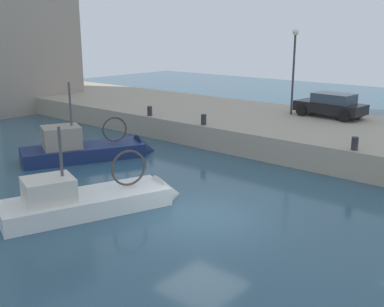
{
  "coord_description": "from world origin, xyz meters",
  "views": [
    {
      "loc": [
        -10.91,
        -8.95,
        5.98
      ],
      "look_at": [
        2.58,
        2.68,
        1.2
      ],
      "focal_mm": 43.29,
      "sensor_mm": 36.0,
      "label": 1
    }
  ],
  "objects": [
    {
      "name": "mooring_bollard_north",
      "position": [
        7.35,
        10.0,
        1.48
      ],
      "size": [
        0.28,
        0.28,
        0.55
      ],
      "primitive_type": "cylinder",
      "color": "#2D2D33",
      "rests_on": "quay_wall"
    },
    {
      "name": "fishing_boat_navy",
      "position": [
        2.16,
        8.79,
        0.17
      ],
      "size": [
        6.64,
        4.37,
        4.56
      ],
      "color": "navy",
      "rests_on": "ground"
    },
    {
      "name": "water_surface",
      "position": [
        0.0,
        0.0,
        0.0
      ],
      "size": [
        80.0,
        80.0,
        0.0
      ],
      "primitive_type": "plane",
      "color": "#2D5166",
      "rests_on": "ground"
    },
    {
      "name": "quay_streetlamp",
      "position": [
        13.0,
        4.05,
        4.45
      ],
      "size": [
        0.36,
        0.36,
        4.83
      ],
      "color": "#38383D",
      "rests_on": "quay_wall"
    },
    {
      "name": "fishing_boat_white",
      "position": [
        -1.82,
        3.22,
        0.13
      ],
      "size": [
        6.6,
        3.75,
        3.85
      ],
      "color": "white",
      "rests_on": "ground"
    },
    {
      "name": "quay_wall",
      "position": [
        11.5,
        0.0,
        0.6
      ],
      "size": [
        9.0,
        56.0,
        1.2
      ],
      "primitive_type": "cube",
      "color": "#ADA08C",
      "rests_on": "ground"
    },
    {
      "name": "mooring_bollard_south",
      "position": [
        7.35,
        -2.0,
        1.48
      ],
      "size": [
        0.28,
        0.28,
        0.55
      ],
      "primitive_type": "cylinder",
      "color": "#2D2D33",
      "rests_on": "quay_wall"
    },
    {
      "name": "mooring_bollard_mid",
      "position": [
        7.35,
        6.0,
        1.48
      ],
      "size": [
        0.28,
        0.28,
        0.55
      ],
      "primitive_type": "cylinder",
      "color": "#2D2D33",
      "rests_on": "quay_wall"
    },
    {
      "name": "parked_car_black",
      "position": [
        13.69,
        1.95,
        1.89
      ],
      "size": [
        2.09,
        3.97,
        1.35
      ],
      "color": "black",
      "rests_on": "quay_wall"
    }
  ]
}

